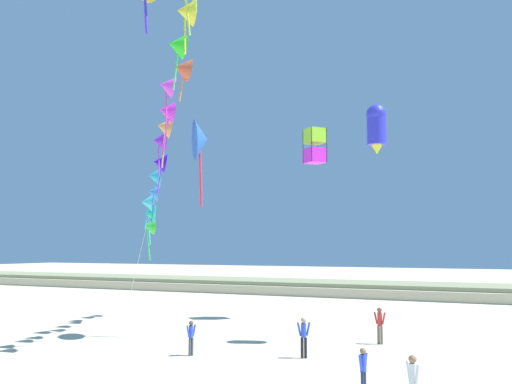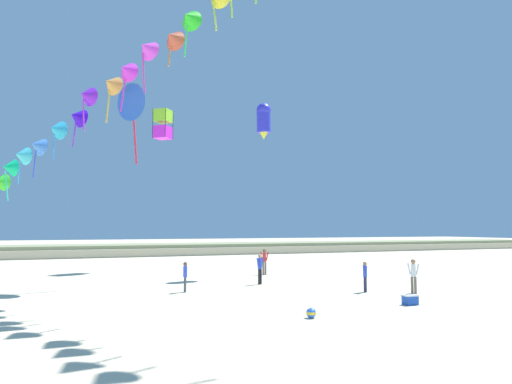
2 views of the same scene
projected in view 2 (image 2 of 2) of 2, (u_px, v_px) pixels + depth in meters
The scene contains 13 objects.
ground_plane at pixel (365, 339), 13.04m from camera, with size 240.00×240.00×0.00m, color beige.
dune_ridge at pixel (144, 249), 54.23m from camera, with size 120.00×8.87×1.27m.
person_near_left at pixel (365, 274), 22.70m from camera, with size 0.21×0.52×1.50m.
person_near_right at pixel (260, 267), 25.82m from camera, with size 0.55×0.39×1.71m.
person_mid_center at pixel (264, 260), 31.02m from camera, with size 0.62×0.24×1.75m.
person_far_left at pixel (185, 275), 22.69m from camera, with size 0.25×0.52×1.50m.
person_far_right at pixel (413, 274), 22.00m from camera, with size 0.47×0.48×1.68m.
kite_banner_string at pixel (180, 25), 22.97m from camera, with size 20.91×22.90×21.22m.
large_kite_low_lead at pixel (163, 124), 36.75m from camera, with size 1.68×1.68×2.35m.
large_kite_mid_trail at pixel (264, 120), 31.95m from camera, with size 1.02×1.04×2.57m.
large_kite_outer_drift at pixel (136, 103), 26.61m from camera, with size 2.02×2.23×4.73m.
beach_cooler at pixel (410, 300), 18.91m from camera, with size 0.58×0.41×0.46m.
beach_ball at pixel (311, 313), 16.12m from camera, with size 0.36×0.36×0.36m.
Camera 2 is at (-7.83, -11.23, 3.18)m, focal length 32.00 mm.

